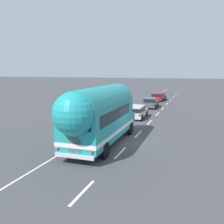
% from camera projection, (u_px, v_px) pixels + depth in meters
% --- Properties ---
extents(ground_plane, '(300.00, 300.00, 0.00)m').
position_uv_depth(ground_plane, '(131.00, 142.00, 18.35)').
color(ground_plane, '#424247').
extents(lane_markings, '(3.65, 80.00, 0.01)m').
position_uv_depth(lane_markings, '(138.00, 112.00, 31.13)').
color(lane_markings, silver).
rests_on(lane_markings, ground).
extents(painted_bus, '(2.65, 10.55, 4.12)m').
position_uv_depth(painted_bus, '(99.00, 114.00, 16.85)').
color(painted_bus, teal).
rests_on(painted_bus, ground).
extents(car_lead, '(1.95, 4.27, 1.37)m').
position_uv_depth(car_lead, '(136.00, 111.00, 27.37)').
color(car_lead, silver).
rests_on(car_lead, ground).
extents(car_second, '(2.01, 4.31, 1.37)m').
position_uv_depth(car_second, '(150.00, 102.00, 35.12)').
color(car_second, '#474C51').
rests_on(car_second, ground).
extents(car_third, '(2.10, 4.85, 1.37)m').
position_uv_depth(car_third, '(158.00, 96.00, 43.29)').
color(car_third, '#A5191E').
rests_on(car_third, ground).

